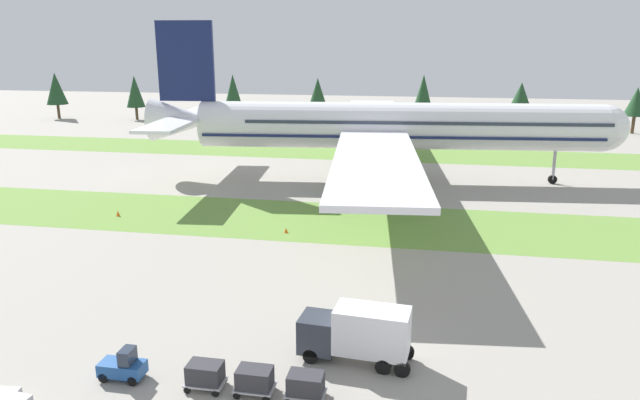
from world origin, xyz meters
TOP-DOWN VIEW (x-y plane):
  - grass_strip_near at (0.00, 42.69)m, footprint 320.00×14.86m
  - grass_strip_far at (0.00, 84.41)m, footprint 320.00×14.86m
  - airliner at (8.26, 63.34)m, footprint 65.96×81.19m
  - baggage_tug at (-2.61, 10.09)m, footprint 2.61×1.32m
  - cargo_dolly_lead at (2.41, 10.05)m, footprint 2.21×1.51m
  - cargo_dolly_second at (5.31, 10.04)m, footprint 2.21×1.51m
  - cargo_dolly_third at (8.21, 10.02)m, footprint 2.21×1.51m
  - catering_truck at (10.49, 14.47)m, footprint 7.13×2.92m
  - taxiway_marker_0 at (-19.76, 40.39)m, footprint 0.44×0.44m
  - taxiway_marker_1 at (0.37, 38.01)m, footprint 0.44×0.44m
  - distant_tree_line at (-2.70, 119.77)m, footprint 166.82×9.08m

SIDE VIEW (x-z plane):
  - grass_strip_near at x=0.00m, z-range 0.00..0.01m
  - grass_strip_far at x=0.00m, z-range 0.00..0.01m
  - taxiway_marker_1 at x=0.37m, z-range 0.00..0.51m
  - taxiway_marker_0 at x=-19.76m, z-range 0.00..0.65m
  - baggage_tug at x=-2.61m, z-range -0.17..1.80m
  - cargo_dolly_lead at x=2.41m, z-range 0.14..1.69m
  - cargo_dolly_second at x=5.31m, z-range 0.14..1.69m
  - cargo_dolly_third at x=8.21m, z-range 0.14..1.69m
  - catering_truck at x=10.49m, z-range 0.16..3.74m
  - distant_tree_line at x=-2.70m, z-range 1.05..13.64m
  - airliner at x=8.26m, z-range -3.11..18.86m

